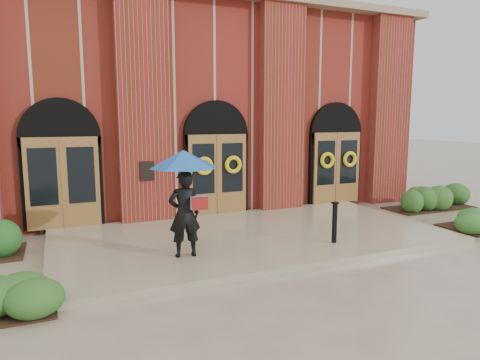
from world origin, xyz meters
TOP-DOWN VIEW (x-y plane):
  - ground at (0.00, 0.00)m, footprint 90.00×90.00m
  - landing at (0.00, 0.15)m, footprint 10.00×5.30m
  - church_building at (0.00, 8.78)m, footprint 16.20×12.53m
  - man_with_umbrella at (-2.14, -0.99)m, footprint 1.57×1.57m
  - metal_post at (1.47, -1.44)m, footprint 0.14×0.14m
  - hedge_wall_right at (7.36, 1.14)m, footprint 2.91×1.16m
  - hedge_front_right at (6.36, -1.45)m, footprint 1.48×1.27m

SIDE VIEW (x-z plane):
  - ground at x=0.00m, z-range 0.00..0.00m
  - landing at x=0.00m, z-range 0.00..0.15m
  - hedge_front_right at x=6.36m, z-range 0.00..0.52m
  - hedge_wall_right at x=7.36m, z-range 0.00..0.75m
  - metal_post at x=1.47m, z-range 0.18..1.18m
  - man_with_umbrella at x=-2.14m, z-range 0.62..2.95m
  - church_building at x=0.00m, z-range 0.00..7.00m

